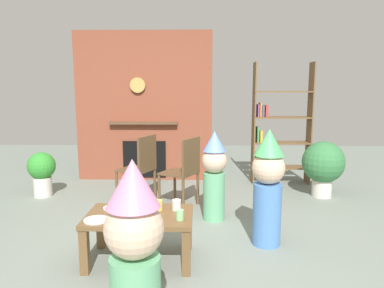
{
  "coord_description": "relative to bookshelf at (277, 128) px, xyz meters",
  "views": [
    {
      "loc": [
        0.23,
        -3.22,
        1.53
      ],
      "look_at": [
        0.15,
        0.4,
        0.95
      ],
      "focal_mm": 33.43,
      "sensor_mm": 36.0,
      "label": 1
    }
  ],
  "objects": [
    {
      "name": "birthday_cake_slice",
      "position": [
        -1.75,
        -2.72,
        -0.43
      ],
      "size": [
        0.1,
        0.1,
        0.06
      ],
      "primitive_type": "cone",
      "color": "#EAC68C",
      "rests_on": "coffee_table"
    },
    {
      "name": "brick_fireplace_feature",
      "position": [
        -2.13,
        0.2,
        0.3
      ],
      "size": [
        2.2,
        0.28,
        2.4
      ],
      "color": "brown",
      "rests_on": "ground_plane"
    },
    {
      "name": "paper_cup_near_right",
      "position": [
        -1.39,
        -2.78,
        -0.42
      ],
      "size": [
        0.06,
        0.06,
        0.09
      ],
      "primitive_type": "cylinder",
      "color": "#8CD18C",
      "rests_on": "coffee_table"
    },
    {
      "name": "paper_plate_front",
      "position": [
        -2.08,
        -2.81,
        -0.45
      ],
      "size": [
        0.2,
        0.2,
        0.01
      ],
      "primitive_type": "cylinder",
      "color": "white",
      "rests_on": "coffee_table"
    },
    {
      "name": "dining_chair_left",
      "position": [
        -1.99,
        -1.06,
        -0.38
      ],
      "size": [
        0.53,
        0.53,
        0.9
      ],
      "rotation": [
        0.0,
        0.0,
        2.7
      ],
      "color": "brown",
      "rests_on": "ground_plane"
    },
    {
      "name": "ground_plane",
      "position": [
        -1.45,
        -2.4,
        -0.89
      ],
      "size": [
        12.0,
        12.0,
        0.0
      ],
      "primitive_type": "plane",
      "color": "gray"
    },
    {
      "name": "child_with_cone_hat",
      "position": [
        -1.57,
        -3.83,
        -0.27
      ],
      "size": [
        0.32,
        0.32,
        1.16
      ],
      "rotation": [
        0.0,
        0.0,
        1.72
      ],
      "color": "#66B27F",
      "rests_on": "ground_plane"
    },
    {
      "name": "paper_cup_far_right",
      "position": [
        -1.69,
        -2.55,
        -0.41
      ],
      "size": [
        0.06,
        0.06,
        0.1
      ],
      "primitive_type": "cylinder",
      "color": "#E5666B",
      "rests_on": "coffee_table"
    },
    {
      "name": "potted_plant_tall",
      "position": [
        0.49,
        -0.73,
        -0.43
      ],
      "size": [
        0.58,
        0.58,
        0.78
      ],
      "color": "beige",
      "rests_on": "ground_plane"
    },
    {
      "name": "dining_chair_middle",
      "position": [
        -1.41,
        -1.23,
        -0.38
      ],
      "size": [
        0.54,
        0.54,
        0.9
      ],
      "rotation": [
        0.0,
        0.0,
        2.63
      ],
      "color": "brown",
      "rests_on": "ground_plane"
    },
    {
      "name": "table_fork",
      "position": [
        -1.56,
        -2.75,
        -0.46
      ],
      "size": [
        0.02,
        0.15,
        0.01
      ],
      "primitive_type": "cube",
      "rotation": [
        0.0,
        0.0,
        1.6
      ],
      "color": "silver",
      "rests_on": "coffee_table"
    },
    {
      "name": "paper_cup_center",
      "position": [
        -1.43,
        -2.54,
        -0.41
      ],
      "size": [
        0.08,
        0.08,
        0.1
      ],
      "primitive_type": "cylinder",
      "color": "silver",
      "rests_on": "coffee_table"
    },
    {
      "name": "child_in_pink",
      "position": [
        -0.57,
        -2.29,
        -0.29
      ],
      "size": [
        0.31,
        0.31,
        1.14
      ],
      "rotation": [
        0.0,
        0.0,
        -2.85
      ],
      "color": "#4C7FC6",
      "rests_on": "ground_plane"
    },
    {
      "name": "paper_cup_far_left",
      "position": [
        -1.6,
        -2.54,
        -0.41
      ],
      "size": [
        0.08,
        0.08,
        0.09
      ],
      "primitive_type": "cylinder",
      "color": "#F2CC4C",
      "rests_on": "coffee_table"
    },
    {
      "name": "child_by_the_chairs",
      "position": [
        -1.06,
        -1.64,
        -0.34
      ],
      "size": [
        0.29,
        0.29,
        1.04
      ],
      "rotation": [
        0.0,
        0.0,
        -2.17
      ],
      "color": "#66B27F",
      "rests_on": "ground_plane"
    },
    {
      "name": "paper_plate_rear",
      "position": [
        -2.02,
        -2.51,
        -0.45
      ],
      "size": [
        0.17,
        0.17,
        0.01
      ],
      "primitive_type": "cylinder",
      "color": "white",
      "rests_on": "coffee_table"
    },
    {
      "name": "paper_cup_near_left",
      "position": [
        -1.75,
        -2.86,
        -0.41
      ],
      "size": [
        0.08,
        0.08,
        0.11
      ],
      "primitive_type": "cylinder",
      "color": "#F2CC4C",
      "rests_on": "coffee_table"
    },
    {
      "name": "bookshelf",
      "position": [
        0.0,
        0.0,
        0.0
      ],
      "size": [
        0.9,
        0.28,
        1.9
      ],
      "color": "brown",
      "rests_on": "ground_plane"
    },
    {
      "name": "coffee_table",
      "position": [
        -1.75,
        -2.65,
        -0.54
      ],
      "size": [
        0.92,
        0.58,
        0.43
      ],
      "color": "brown",
      "rests_on": "ground_plane"
    },
    {
      "name": "potted_plant_short",
      "position": [
        -3.43,
        -0.8,
        -0.52
      ],
      "size": [
        0.38,
        0.38,
        0.63
      ],
      "color": "beige",
      "rests_on": "ground_plane"
    }
  ]
}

